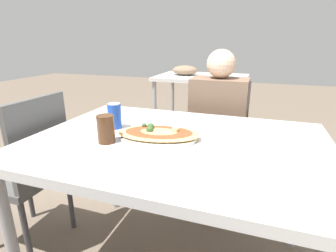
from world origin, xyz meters
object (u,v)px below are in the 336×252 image
object	(u,v)px
chair_far_seated	(219,135)
drink_glass	(106,129)
dining_table	(177,154)
person_seated	(217,120)
soda_can	(115,116)
pizza_main	(159,134)
chair_side_left	(29,167)

from	to	relation	value
chair_far_seated	drink_glass	world-z (taller)	chair_far_seated
dining_table	person_seated	size ratio (longest dim) A/B	1.16
soda_can	pizza_main	bearing A→B (deg)	-14.01
soda_can	drink_glass	xyz separation A→B (m)	(0.07, -0.18, -0.00)
chair_far_seated	dining_table	bearing A→B (deg)	84.60
person_seated	soda_can	world-z (taller)	person_seated
pizza_main	soda_can	bearing A→B (deg)	165.99
dining_table	pizza_main	size ratio (longest dim) A/B	3.23
chair_far_seated	soda_can	xyz separation A→B (m)	(-0.42, -0.74, 0.31)
dining_table	drink_glass	world-z (taller)	drink_glass
chair_far_seated	soda_can	distance (m)	0.91
soda_can	drink_glass	size ratio (longest dim) A/B	1.04
dining_table	chair_side_left	size ratio (longest dim) A/B	1.44
chair_side_left	pizza_main	distance (m)	0.80
soda_can	chair_far_seated	bearing A→B (deg)	60.71
chair_side_left	person_seated	distance (m)	1.18
chair_far_seated	chair_side_left	distance (m)	1.25
soda_can	dining_table	bearing A→B (deg)	-9.18
drink_glass	dining_table	bearing A→B (deg)	24.94
dining_table	soda_can	xyz separation A→B (m)	(-0.34, 0.06, 0.13)
chair_far_seated	soda_can	size ratio (longest dim) A/B	7.19
drink_glass	chair_side_left	bearing A→B (deg)	172.59
dining_table	drink_glass	xyz separation A→B (m)	(-0.28, -0.13, 0.13)
chair_far_seated	chair_side_left	world-z (taller)	same
person_seated	soda_can	xyz separation A→B (m)	(-0.42, -0.63, 0.16)
dining_table	soda_can	world-z (taller)	soda_can
person_seated	drink_glass	world-z (taller)	person_seated
pizza_main	soda_can	xyz separation A→B (m)	(-0.26, 0.06, 0.04)
pizza_main	soda_can	world-z (taller)	soda_can
pizza_main	dining_table	bearing A→B (deg)	6.64
soda_can	person_seated	bearing A→B (deg)	56.33
person_seated	soda_can	distance (m)	0.77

